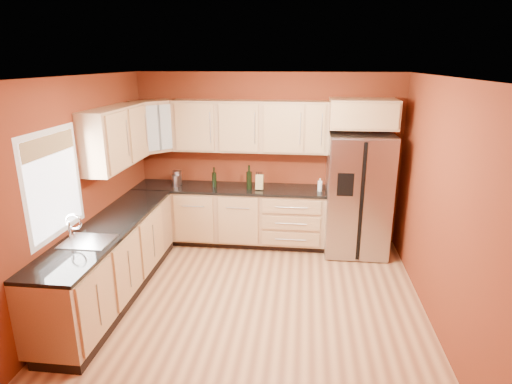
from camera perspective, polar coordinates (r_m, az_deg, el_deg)
floor at (r=5.25m, az=-0.53°, el=-14.52°), size 4.00×4.00×0.00m
ceiling at (r=4.47m, az=-0.62°, el=15.12°), size 4.00×4.00×0.00m
wall_back at (r=6.62m, az=1.59°, el=4.42°), size 4.00×0.04×2.60m
wall_front at (r=2.89m, az=-5.63°, el=-13.21°), size 4.00×0.04×2.60m
wall_left at (r=5.32m, az=-22.45°, el=-0.08°), size 0.04×4.00×2.60m
wall_right at (r=4.89m, az=23.41°, el=-1.68°), size 0.04×4.00×2.60m
base_cabinets_back at (r=6.65m, az=-3.43°, el=-3.28°), size 2.90×0.60×0.88m
base_cabinets_left at (r=5.49m, az=-18.65°, el=-8.79°), size 0.60×2.80×0.88m
countertop_back at (r=6.50m, az=-3.52°, el=0.50°), size 2.90×0.62×0.04m
countertop_left at (r=5.31m, az=-19.02°, el=-4.32°), size 0.62×2.80×0.04m
upper_cabinets_back at (r=6.39m, az=-0.77°, el=8.75°), size 2.30×0.33×0.75m
upper_cabinets_left at (r=5.76m, az=-18.19°, el=6.98°), size 0.33×1.35×0.75m
corner_upper_cabinet at (r=6.57m, az=-13.48°, el=8.52°), size 0.67×0.67×0.75m
over_fridge_cabinet at (r=6.23m, az=14.06°, el=10.12°), size 0.92×0.60×0.40m
refrigerator at (r=6.39m, az=13.40°, el=-0.33°), size 0.90×0.75×1.78m
window at (r=4.84m, az=-25.36°, el=1.00°), size 0.03×0.90×1.00m
sink_faucet at (r=4.84m, az=-21.70°, el=-4.56°), size 0.50×0.42×0.30m
canister_left at (r=6.69m, az=-10.45°, el=1.88°), size 0.16×0.16×0.22m
canister_right at (r=6.60m, az=-10.66°, el=1.46°), size 0.13×0.13×0.18m
wine_bottle_a at (r=6.49m, az=-5.60°, el=2.00°), size 0.07×0.07×0.30m
wine_bottle_b at (r=6.33m, az=-0.93°, el=1.99°), size 0.08×0.08×0.36m
knife_block at (r=6.34m, az=0.48°, el=1.35°), size 0.12×0.11×0.22m
soap_dispenser at (r=6.32m, az=8.52°, el=0.96°), size 0.08×0.08×0.19m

